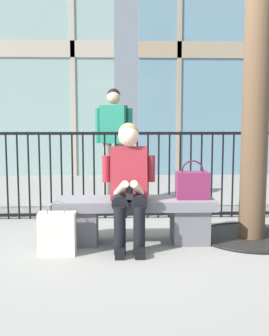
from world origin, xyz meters
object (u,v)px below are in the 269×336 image
(seated_person_with_phone, at_px, (129,181))
(shopping_bag, at_px, (57,233))
(stone_bench, at_px, (135,216))
(handbag_on_bench, at_px, (192,185))
(bystander_at_railing, at_px, (114,136))

(seated_person_with_phone, distance_m, shopping_bag, 0.84)
(stone_bench, xyz_separation_m, shopping_bag, (-0.73, -0.36, -0.07))
(handbag_on_bench, height_order, shopping_bag, handbag_on_bench)
(handbag_on_bench, distance_m, bystander_at_railing, 2.28)
(bystander_at_railing, bearing_deg, handbag_on_bench, -68.61)
(stone_bench, relative_size, shopping_bag, 3.23)
(seated_person_with_phone, height_order, bystander_at_railing, bystander_at_railing)
(seated_person_with_phone, bearing_deg, shopping_bag, -160.63)
(stone_bench, distance_m, handbag_on_bench, 0.66)
(stone_bench, relative_size, bystander_at_railing, 0.94)
(seated_person_with_phone, xyz_separation_m, bystander_at_railing, (-0.18, 2.21, 0.35))
(seated_person_with_phone, height_order, handbag_on_bench, seated_person_with_phone)
(stone_bench, xyz_separation_m, bystander_at_railing, (-0.24, 2.08, 0.73))
(handbag_on_bench, bearing_deg, bystander_at_railing, 111.39)
(handbag_on_bench, relative_size, shopping_bag, 0.79)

